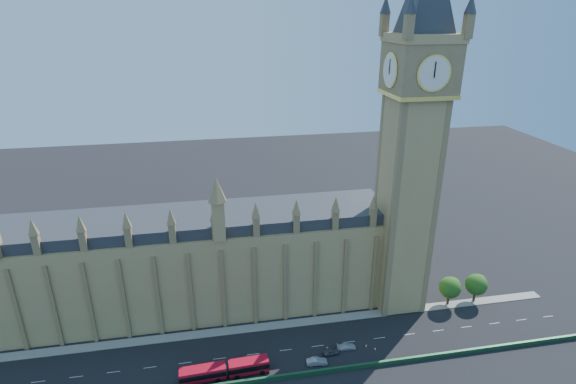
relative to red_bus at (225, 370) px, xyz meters
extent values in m
plane|color=black|center=(11.00, 5.90, -1.78)|extent=(400.00, 400.00, 0.00)
cube|color=#A78A50|center=(-14.00, 27.90, 10.72)|extent=(120.00, 20.00, 25.00)
cube|color=#2D3035|center=(-14.00, 27.90, 24.72)|extent=(120.00, 18.00, 3.00)
cube|color=#A78A50|center=(49.00, 19.90, 27.22)|extent=(12.00, 12.00, 58.00)
cube|color=olive|center=(49.00, 19.90, 62.22)|extent=(14.00, 14.00, 12.00)
cylinder|color=silver|center=(49.00, 12.75, 62.22)|extent=(7.20, 0.30, 7.20)
cube|color=#A78A50|center=(49.00, 19.90, 69.22)|extent=(14.50, 14.50, 2.00)
cube|color=#1E4C2D|center=(11.00, -3.10, -1.18)|extent=(160.00, 0.60, 1.20)
cube|color=gray|center=(11.00, 15.40, -1.70)|extent=(160.00, 3.00, 0.16)
cylinder|color=#382619|center=(63.00, 15.90, 0.22)|extent=(0.70, 0.70, 4.00)
sphere|color=#1D4D14|center=(63.00, 15.90, 3.72)|extent=(6.00, 6.00, 6.00)
sphere|color=#1D4D14|center=(63.80, 16.20, 4.32)|extent=(4.38, 4.38, 4.38)
cylinder|color=#382619|center=(71.00, 15.90, 0.22)|extent=(0.70, 0.70, 4.00)
sphere|color=#1D4D14|center=(71.00, 15.90, 3.72)|extent=(6.00, 6.00, 6.00)
sphere|color=#1D4D14|center=(71.80, 16.20, 4.32)|extent=(4.38, 4.38, 4.38)
cube|color=#B30B20|center=(-4.83, -0.22, -0.09)|extent=(10.27, 3.28, 3.38)
cube|color=#B30B20|center=(5.42, 0.25, -0.09)|extent=(9.14, 3.23, 3.38)
cube|color=black|center=(-4.83, -0.22, 0.32)|extent=(10.32, 3.33, 1.29)
cube|color=black|center=(5.42, 0.25, 0.32)|extent=(9.19, 3.28, 1.29)
cylinder|color=black|center=(0.02, 0.00, -0.26)|extent=(1.00, 2.74, 2.71)
cylinder|color=black|center=(-8.14, 1.04, -1.22)|extent=(1.14, 0.39, 1.13)
cylinder|color=black|center=(-1.52, -1.48, -1.22)|extent=(1.14, 0.39, 1.13)
cylinder|color=black|center=(-1.65, 1.34, -1.22)|extent=(1.14, 0.39, 1.13)
cylinder|color=black|center=(2.60, -1.29, -1.22)|extent=(1.14, 0.39, 1.13)
cylinder|color=black|center=(2.47, 1.52, -1.22)|extent=(1.14, 0.39, 1.13)
cylinder|color=black|center=(8.37, -1.03, -1.22)|extent=(1.14, 0.39, 1.13)
cylinder|color=black|center=(8.24, 1.79, -1.22)|extent=(1.14, 0.39, 1.13)
imported|color=#45474D|center=(25.43, 2.49, -1.09)|extent=(4.16, 1.90, 1.38)
imported|color=#989B9F|center=(21.33, -0.04, -0.99)|extent=(4.94, 2.07, 1.59)
imported|color=silver|center=(29.65, 3.65, -1.10)|extent=(4.72, 2.02, 1.36)
cube|color=black|center=(34.59, 3.42, -1.76)|extent=(0.49, 0.49, 0.04)
cone|color=#EE5E0C|center=(34.59, 3.42, -1.43)|extent=(0.54, 0.54, 0.70)
cylinder|color=white|center=(34.59, 3.42, -1.33)|extent=(0.34, 0.34, 0.12)
cube|color=black|center=(25.00, 4.31, -1.76)|extent=(0.50, 0.50, 0.05)
cone|color=#F4320C|center=(25.00, 4.31, -1.38)|extent=(0.55, 0.55, 0.80)
cylinder|color=white|center=(25.00, 4.31, -1.27)|extent=(0.39, 0.39, 0.14)
cube|color=black|center=(36.35, 1.98, -1.76)|extent=(0.51, 0.51, 0.04)
cone|color=#EB4D0C|center=(36.35, 1.98, -1.42)|extent=(0.56, 0.56, 0.71)
cylinder|color=white|center=(36.35, 1.98, -1.32)|extent=(0.35, 0.35, 0.12)
cube|color=black|center=(26.39, 2.50, -1.76)|extent=(0.58, 0.58, 0.04)
cone|color=#FF5D0D|center=(26.39, 2.50, -1.39)|extent=(0.64, 0.64, 0.78)
cylinder|color=white|center=(26.39, 2.50, -1.28)|extent=(0.38, 0.38, 0.13)
camera|label=1|loc=(-0.07, -79.58, 74.69)|focal=28.00mm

